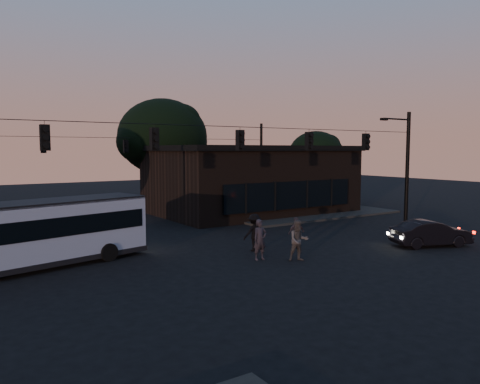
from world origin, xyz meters
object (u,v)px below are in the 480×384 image
pedestrian_a (260,240)px  car (431,233)px  building (251,179)px  bus (30,232)px  pedestrian_d (254,232)px  pedestrian_c (296,233)px  pedestrian_b (299,240)px

pedestrian_a → car: bearing=-12.2°
building → bus: building is taller
pedestrian_d → car: bearing=154.1°
bus → pedestrian_c: bus is taller
building → car: building is taller
pedestrian_a → bus: bearing=159.1°
bus → pedestrian_b: bearing=-38.9°
bus → pedestrian_b: 11.73m
pedestrian_b → pedestrian_c: (1.74, 2.18, -0.14)m
pedestrian_c → car: bearing=157.5°
bus → pedestrian_c: 12.63m
building → pedestrian_c: building is taller
bus → pedestrian_b: bus is taller
pedestrian_a → pedestrian_d: (0.88, 1.71, -0.01)m
car → pedestrian_a: size_ratio=2.20×
pedestrian_b → pedestrian_c: pedestrian_b is taller
building → pedestrian_b: size_ratio=8.12×
building → pedestrian_a: bearing=-123.4°
pedestrian_b → pedestrian_d: size_ratio=1.01×
building → pedestrian_d: bearing=-124.2°
bus → pedestrian_a: size_ratio=5.58×
pedestrian_a → pedestrian_c: size_ratio=1.17×
car → pedestrian_a: (-9.35, 2.50, 0.26)m
car → pedestrian_c: (-6.25, 3.56, 0.12)m
pedestrian_b → pedestrian_d: pedestrian_b is taller
bus → pedestrian_a: bus is taller
building → pedestrian_c: (-6.09, -12.88, -1.90)m
bus → pedestrian_c: (12.26, -2.96, -0.81)m
pedestrian_b → pedestrian_a: bearing=163.5°
pedestrian_b → pedestrian_c: size_ratio=1.18×
pedestrian_c → bus: bearing=-6.4°
pedestrian_d → pedestrian_a: bearing=63.3°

